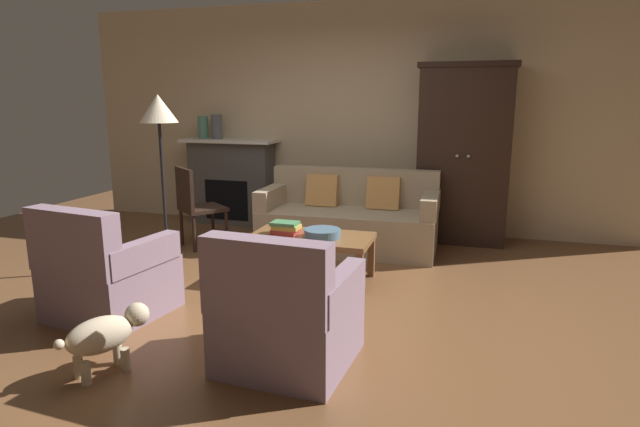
% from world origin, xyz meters
% --- Properties ---
extents(ground_plane, '(9.60, 9.60, 0.00)m').
position_xyz_m(ground_plane, '(0.00, 0.00, 0.00)').
color(ground_plane, brown).
extents(back_wall, '(7.20, 0.10, 2.80)m').
position_xyz_m(back_wall, '(0.00, 2.55, 1.40)').
color(back_wall, beige).
rests_on(back_wall, ground).
extents(fireplace, '(1.26, 0.48, 1.12)m').
position_xyz_m(fireplace, '(-1.55, 2.30, 0.57)').
color(fireplace, '#4C4947').
rests_on(fireplace, ground).
extents(armoire, '(1.06, 0.57, 2.02)m').
position_xyz_m(armoire, '(1.40, 2.22, 1.01)').
color(armoire, black).
rests_on(armoire, ground).
extents(couch, '(1.94, 0.89, 0.86)m').
position_xyz_m(couch, '(0.23, 1.54, 0.32)').
color(couch, tan).
rests_on(couch, ground).
extents(coffee_table, '(1.10, 0.60, 0.42)m').
position_xyz_m(coffee_table, '(0.15, 0.40, 0.37)').
color(coffee_table, brown).
rests_on(coffee_table, ground).
extents(fruit_bowl, '(0.33, 0.33, 0.08)m').
position_xyz_m(fruit_bowl, '(0.26, 0.37, 0.46)').
color(fruit_bowl, slate).
rests_on(fruit_bowl, coffee_table).
extents(book_stack, '(0.26, 0.19, 0.12)m').
position_xyz_m(book_stack, '(-0.09, 0.39, 0.48)').
color(book_stack, '#B73833').
rests_on(book_stack, coffee_table).
extents(mantel_vase_jade, '(0.14, 0.14, 0.29)m').
position_xyz_m(mantel_vase_jade, '(-1.93, 2.28, 1.27)').
color(mantel_vase_jade, slate).
rests_on(mantel_vase_jade, fireplace).
extents(mantel_vase_slate, '(0.14, 0.14, 0.31)m').
position_xyz_m(mantel_vase_slate, '(-1.73, 2.28, 1.28)').
color(mantel_vase_slate, '#565B66').
rests_on(mantel_vase_slate, fireplace).
extents(armchair_near_left, '(0.87, 0.87, 0.88)m').
position_xyz_m(armchair_near_left, '(-1.09, -0.83, 0.32)').
color(armchair_near_left, gray).
rests_on(armchair_near_left, ground).
extents(armchair_near_right, '(0.83, 0.82, 0.88)m').
position_xyz_m(armchair_near_right, '(0.48, -1.16, 0.32)').
color(armchair_near_right, gray).
rests_on(armchair_near_right, ground).
extents(side_chair_wooden, '(0.62, 0.62, 0.90)m').
position_xyz_m(side_chair_wooden, '(-1.41, 1.09, 0.51)').
color(side_chair_wooden, black).
rests_on(side_chair_wooden, ground).
extents(floor_lamp, '(0.36, 0.36, 1.67)m').
position_xyz_m(floor_lamp, '(-1.33, 0.37, 1.45)').
color(floor_lamp, black).
rests_on(floor_lamp, ground).
extents(dog, '(0.37, 0.52, 0.39)m').
position_xyz_m(dog, '(-0.54, -1.55, 0.25)').
color(dog, beige).
rests_on(dog, ground).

